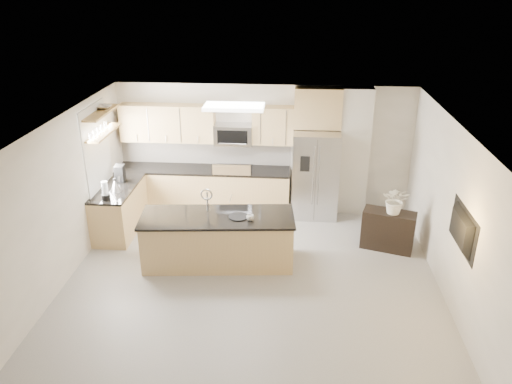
# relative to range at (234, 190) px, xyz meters

# --- Properties ---
(floor) EXTENTS (6.50, 6.50, 0.00)m
(floor) POSITION_rel_range_xyz_m (0.60, -2.92, -0.47)
(floor) COLOR #A29F9A
(floor) RESTS_ON ground
(ceiling) EXTENTS (6.00, 6.50, 0.02)m
(ceiling) POSITION_rel_range_xyz_m (0.60, -2.92, 2.13)
(ceiling) COLOR silver
(ceiling) RESTS_ON wall_back
(wall_back) EXTENTS (6.00, 0.02, 2.60)m
(wall_back) POSITION_rel_range_xyz_m (0.60, 0.33, 0.83)
(wall_back) COLOR silver
(wall_back) RESTS_ON floor
(wall_left) EXTENTS (0.02, 6.50, 2.60)m
(wall_left) POSITION_rel_range_xyz_m (-2.40, -2.92, 0.83)
(wall_left) COLOR silver
(wall_left) RESTS_ON floor
(wall_right) EXTENTS (0.02, 6.50, 2.60)m
(wall_right) POSITION_rel_range_xyz_m (3.60, -2.92, 0.83)
(wall_right) COLOR silver
(wall_right) RESTS_ON floor
(back_counter) EXTENTS (3.55, 0.66, 1.44)m
(back_counter) POSITION_rel_range_xyz_m (-0.63, 0.01, -0.00)
(back_counter) COLOR tan
(back_counter) RESTS_ON floor
(left_counter) EXTENTS (0.66, 1.50, 0.92)m
(left_counter) POSITION_rel_range_xyz_m (-2.07, -1.07, -0.01)
(left_counter) COLOR tan
(left_counter) RESTS_ON floor
(range) EXTENTS (0.76, 0.64, 1.14)m
(range) POSITION_rel_range_xyz_m (0.00, 0.00, 0.00)
(range) COLOR black
(range) RESTS_ON floor
(upper_cabinets) EXTENTS (3.50, 0.33, 0.75)m
(upper_cabinets) POSITION_rel_range_xyz_m (-0.70, 0.16, 1.35)
(upper_cabinets) COLOR tan
(upper_cabinets) RESTS_ON wall_back
(microwave) EXTENTS (0.76, 0.40, 0.40)m
(microwave) POSITION_rel_range_xyz_m (0.00, 0.12, 1.16)
(microwave) COLOR #B3B3B5
(microwave) RESTS_ON upper_cabinets
(refrigerator) EXTENTS (0.92, 0.78, 1.78)m
(refrigerator) POSITION_rel_range_xyz_m (1.66, -0.05, 0.42)
(refrigerator) COLOR #B3B3B5
(refrigerator) RESTS_ON floor
(partition_column) EXTENTS (0.60, 0.30, 2.60)m
(partition_column) POSITION_rel_range_xyz_m (2.42, 0.18, 0.83)
(partition_column) COLOR beige
(partition_column) RESTS_ON floor
(window) EXTENTS (0.04, 1.15, 1.65)m
(window) POSITION_rel_range_xyz_m (-2.38, -1.07, 1.18)
(window) COLOR white
(window) RESTS_ON wall_left
(shelf_lower) EXTENTS (0.30, 1.20, 0.04)m
(shelf_lower) POSITION_rel_range_xyz_m (-2.25, -0.97, 1.48)
(shelf_lower) COLOR olive
(shelf_lower) RESTS_ON wall_left
(shelf_upper) EXTENTS (0.30, 1.20, 0.04)m
(shelf_upper) POSITION_rel_range_xyz_m (-2.25, -0.97, 1.85)
(shelf_upper) COLOR olive
(shelf_upper) RESTS_ON wall_left
(ceiling_fixture) EXTENTS (1.00, 0.50, 0.06)m
(ceiling_fixture) POSITION_rel_range_xyz_m (0.20, -1.32, 2.09)
(ceiling_fixture) COLOR white
(ceiling_fixture) RESTS_ON ceiling
(island) EXTENTS (2.64, 1.15, 1.31)m
(island) POSITION_rel_range_xyz_m (-0.02, -2.07, -0.03)
(island) COLOR tan
(island) RESTS_ON floor
(credenza) EXTENTS (0.98, 0.63, 0.73)m
(credenza) POSITION_rel_range_xyz_m (2.95, -1.35, -0.11)
(credenza) COLOR black
(credenza) RESTS_ON floor
(cup) EXTENTS (0.13, 0.13, 0.09)m
(cup) POSITION_rel_range_xyz_m (0.54, -2.18, 0.46)
(cup) COLOR silver
(cup) RESTS_ON island
(platter) EXTENTS (0.42, 0.42, 0.02)m
(platter) POSITION_rel_range_xyz_m (0.34, -2.08, 0.42)
(platter) COLOR black
(platter) RESTS_ON island
(blender) EXTENTS (0.15, 0.15, 0.34)m
(blender) POSITION_rel_range_xyz_m (-2.07, -1.63, 0.60)
(blender) COLOR black
(blender) RESTS_ON left_counter
(kettle) EXTENTS (0.21, 0.21, 0.26)m
(kettle) POSITION_rel_range_xyz_m (-2.02, -1.27, 0.56)
(kettle) COLOR #B3B3B5
(kettle) RESTS_ON left_counter
(coffee_maker) EXTENTS (0.19, 0.22, 0.32)m
(coffee_maker) POSITION_rel_range_xyz_m (-2.09, -0.79, 0.60)
(coffee_maker) COLOR black
(coffee_maker) RESTS_ON left_counter
(bowl) EXTENTS (0.42, 0.42, 0.09)m
(bowl) POSITION_rel_range_xyz_m (-2.25, -0.79, 1.91)
(bowl) COLOR #B3B3B5
(bowl) RESTS_ON shelf_upper
(flower_vase) EXTENTS (0.78, 0.70, 0.77)m
(flower_vase) POSITION_rel_range_xyz_m (3.01, -1.40, 0.64)
(flower_vase) COLOR white
(flower_vase) RESTS_ON credenza
(television) EXTENTS (0.14, 1.08, 0.62)m
(television) POSITION_rel_range_xyz_m (3.51, -3.12, 0.88)
(television) COLOR black
(television) RESTS_ON wall_right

